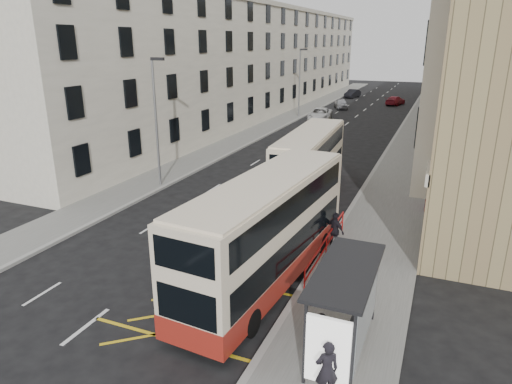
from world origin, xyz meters
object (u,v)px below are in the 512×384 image
at_px(double_decker_rear, 310,163).
at_px(white_van, 320,115).
at_px(bus_shelter, 347,298).
at_px(street_lamp_near, 156,116).
at_px(pedestrian_mid, 321,339).
at_px(double_decker_front, 267,231).
at_px(car_red, 395,101).
at_px(street_lamp_far, 300,79).
at_px(car_silver, 341,104).
at_px(pedestrian_near, 327,370).
at_px(pedestrian_far, 335,231).
at_px(car_dark, 353,94).

xyz_separation_m(double_decker_rear, white_van, (-6.39, 26.65, -1.28)).
relative_size(bus_shelter, street_lamp_near, 0.53).
bearing_deg(bus_shelter, pedestrian_mid, -138.26).
relative_size(double_decker_front, car_red, 2.48).
bearing_deg(double_decker_rear, white_van, 100.74).
height_order(bus_shelter, double_decker_front, double_decker_front).
height_order(double_decker_rear, pedestrian_mid, double_decker_rear).
height_order(street_lamp_far, car_silver, street_lamp_far).
relative_size(pedestrian_near, pedestrian_far, 1.01).
bearing_deg(pedestrian_near, car_silver, -108.41).
distance_m(double_decker_front, pedestrian_far, 4.29).
height_order(bus_shelter, street_lamp_near, street_lamp_near).
height_order(double_decker_rear, car_silver, double_decker_rear).
height_order(pedestrian_far, car_dark, pedestrian_far).
xyz_separation_m(pedestrian_near, pedestrian_far, (-1.90, 9.08, -0.01)).
xyz_separation_m(bus_shelter, car_silver, (-11.67, 52.30, -1.47)).
xyz_separation_m(white_van, car_dark, (-0.99, 24.44, -0.08)).
distance_m(bus_shelter, street_lamp_near, 19.38).
bearing_deg(pedestrian_near, car_dark, -109.90).
xyz_separation_m(bus_shelter, pedestrian_near, (-0.09, -1.82, -1.12)).
bearing_deg(street_lamp_far, pedestrian_far, -70.13).
xyz_separation_m(pedestrian_mid, car_silver, (-11.09, 52.81, -0.28)).
bearing_deg(pedestrian_far, car_dark, -50.03).
xyz_separation_m(pedestrian_mid, white_van, (-11.10, 41.62, -0.20)).
height_order(pedestrian_mid, car_silver, pedestrian_mid).
distance_m(bus_shelter, street_lamp_far, 44.94).
bearing_deg(pedestrian_mid, pedestrian_far, 87.59).
bearing_deg(double_decker_rear, car_silver, 96.82).
bearing_deg(pedestrian_far, bus_shelter, 134.95).
distance_m(bus_shelter, double_decker_front, 5.23).
height_order(pedestrian_near, car_red, pedestrian_near).
bearing_deg(street_lamp_near, car_red, 78.39).
distance_m(double_decker_front, pedestrian_mid, 5.36).
bearing_deg(double_decker_rear, street_lamp_far, 105.86).
distance_m(double_decker_front, pedestrian_near, 6.65).
bearing_deg(pedestrian_far, pedestrian_mid, 129.93).
relative_size(pedestrian_near, pedestrian_mid, 1.09).
xyz_separation_m(street_lamp_near, double_decker_rear, (9.41, 2.06, -2.61)).
bearing_deg(double_decker_front, white_van, 106.54).
relative_size(double_decker_rear, pedestrian_near, 5.83).
height_order(pedestrian_mid, car_red, pedestrian_mid).
height_order(bus_shelter, pedestrian_near, bus_shelter).
distance_m(double_decker_rear, car_red, 44.60).
distance_m(bus_shelter, pedestrian_near, 2.14).
bearing_deg(car_dark, pedestrian_mid, -68.39).
distance_m(street_lamp_far, pedestrian_near, 46.70).
xyz_separation_m(double_decker_rear, pedestrian_far, (3.29, -7.20, -1.02)).
distance_m(pedestrian_near, pedestrian_far, 9.27).
bearing_deg(car_red, double_decker_front, 105.34).
distance_m(pedestrian_near, pedestrian_mid, 1.39).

